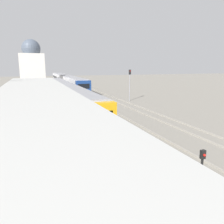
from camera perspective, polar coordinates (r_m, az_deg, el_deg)
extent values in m
cube|color=beige|center=(12.21, -19.54, 4.68)|extent=(4.00, 26.79, 0.20)
cube|color=black|center=(12.41, -10.37, 4.25)|extent=(0.08, 26.79, 0.24)
cylinder|color=#47474C|center=(12.48, -19.05, -2.20)|extent=(0.16, 0.16, 2.81)
cylinder|color=#47474C|center=(23.03, -19.67, 4.02)|extent=(0.16, 0.16, 2.81)
cylinder|color=#2D2D33|center=(13.32, -14.11, -5.40)|extent=(0.14, 0.14, 0.85)
cylinder|color=#2D2D33|center=(13.34, -13.25, -5.33)|extent=(0.14, 0.14, 0.85)
cube|color=navy|center=(13.14, -13.84, -2.35)|extent=(0.40, 0.22, 0.60)
sphere|color=tan|center=(13.04, -13.93, -0.62)|extent=(0.22, 0.22, 0.22)
cube|color=#334C8E|center=(12.94, -13.74, -2.47)|extent=(0.30, 0.18, 0.40)
cube|color=gold|center=(14.65, -4.03, -2.63)|extent=(2.64, 0.70, 2.62)
cube|color=black|center=(14.25, -3.69, -1.52)|extent=(2.06, 0.04, 0.84)
sphere|color=#EFEACC|center=(14.44, -6.64, -7.10)|extent=(0.16, 0.16, 0.16)
sphere|color=#EFEACC|center=(14.85, -0.66, -6.47)|extent=(0.16, 0.16, 0.16)
cube|color=silver|center=(21.76, -9.47, 2.06)|extent=(2.64, 14.20, 2.62)
cube|color=gray|center=(21.57, -9.60, 5.65)|extent=(2.32, 13.92, 0.12)
cube|color=black|center=(21.71, -9.50, 2.81)|extent=(2.66, 13.07, 0.68)
cylinder|color=black|center=(17.41, -10.13, -4.63)|extent=(0.12, 0.70, 0.70)
cylinder|color=black|center=(17.90, -3.03, -3.99)|extent=(0.12, 0.70, 0.70)
cylinder|color=black|center=(26.32, -13.65, 0.87)|extent=(0.12, 0.70, 0.70)
cylinder|color=black|center=(26.65, -8.86, 1.20)|extent=(0.12, 0.70, 0.70)
cube|color=silver|center=(36.04, -13.80, 5.77)|extent=(2.64, 14.20, 2.62)
cube|color=gray|center=(35.93, -13.91, 7.94)|extent=(2.32, 13.92, 0.12)
cube|color=black|center=(36.02, -13.82, 6.22)|extent=(2.66, 13.07, 0.68)
cylinder|color=black|center=(31.54, -14.77, 2.61)|extent=(0.12, 0.70, 0.70)
cylinder|color=black|center=(31.81, -10.74, 2.88)|extent=(0.12, 0.70, 0.70)
cylinder|color=black|center=(40.65, -16.03, 4.57)|extent=(0.12, 0.70, 0.70)
cylinder|color=black|center=(40.87, -12.88, 4.77)|extent=(0.12, 0.70, 0.70)
cube|color=navy|center=(37.02, -7.48, 6.15)|extent=(2.54, 0.70, 2.60)
cube|color=black|center=(36.66, -7.38, 6.67)|extent=(1.98, 0.04, 0.83)
sphere|color=#EFEACC|center=(36.65, -8.49, 4.48)|extent=(0.16, 0.16, 0.16)
sphere|color=#EFEACC|center=(36.98, -6.17, 4.61)|extent=(0.16, 0.16, 0.16)
cube|color=silver|center=(43.87, -9.51, 6.99)|extent=(2.54, 13.35, 2.60)
cube|color=gray|center=(43.78, -9.57, 8.76)|extent=(2.24, 13.08, 0.12)
cube|color=black|center=(43.85, -9.52, 7.36)|extent=(2.56, 12.28, 0.68)
cylinder|color=black|center=(39.56, -9.82, 4.67)|extent=(0.12, 0.70, 0.70)
cylinder|color=black|center=(40.00, -6.76, 4.84)|extent=(0.12, 0.70, 0.70)
cylinder|color=black|center=(48.07, -11.69, 5.86)|extent=(0.12, 0.70, 0.70)
cylinder|color=black|center=(48.43, -9.15, 6.00)|extent=(0.12, 0.70, 0.70)
cube|color=silver|center=(57.36, -12.07, 8.03)|extent=(2.54, 13.35, 2.60)
cube|color=gray|center=(57.28, -12.13, 9.38)|extent=(2.24, 13.08, 0.12)
cube|color=black|center=(57.34, -12.08, 8.31)|extent=(2.56, 12.28, 0.68)
cylinder|color=black|center=(53.02, -12.50, 6.38)|extent=(0.12, 0.70, 0.70)
cylinder|color=black|center=(53.35, -10.19, 6.51)|extent=(0.12, 0.70, 0.70)
cylinder|color=black|center=(61.60, -13.60, 7.07)|extent=(0.12, 0.70, 0.70)
cylinder|color=black|center=(61.88, -11.60, 7.18)|extent=(0.12, 0.70, 0.70)
cube|color=silver|center=(70.92, -13.66, 8.66)|extent=(2.54, 13.35, 2.60)
cube|color=gray|center=(70.86, -13.72, 9.76)|extent=(2.24, 13.08, 0.12)
cube|color=black|center=(70.91, -13.67, 8.89)|extent=(2.56, 12.28, 0.68)
cylinder|color=black|center=(66.58, -14.11, 7.39)|extent=(0.12, 0.70, 0.70)
cylinder|color=black|center=(66.83, -12.25, 7.49)|extent=(0.12, 0.70, 0.70)
cylinder|color=black|center=(75.19, -14.82, 7.84)|extent=(0.12, 0.70, 0.70)
cylinder|color=black|center=(75.42, -13.18, 7.93)|extent=(0.12, 0.70, 0.70)
cylinder|color=black|center=(9.97, 22.16, -15.50)|extent=(0.10, 0.10, 1.63)
cube|color=black|center=(9.57, 22.64, -10.18)|extent=(0.20, 0.14, 0.36)
sphere|color=red|center=(9.51, 23.01, -10.35)|extent=(0.11, 0.11, 0.11)
cylinder|color=gray|center=(33.37, 4.63, 6.94)|extent=(0.14, 0.14, 4.72)
cube|color=black|center=(33.25, 4.69, 10.39)|extent=(0.28, 0.20, 0.70)
sphere|color=red|center=(33.14, 4.78, 10.62)|extent=(0.14, 0.14, 0.14)
cube|color=silver|center=(50.48, -20.00, 9.70)|extent=(4.97, 4.97, 7.75)
sphere|color=#4C5666|center=(50.59, -20.41, 15.27)|extent=(3.83, 3.83, 3.83)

